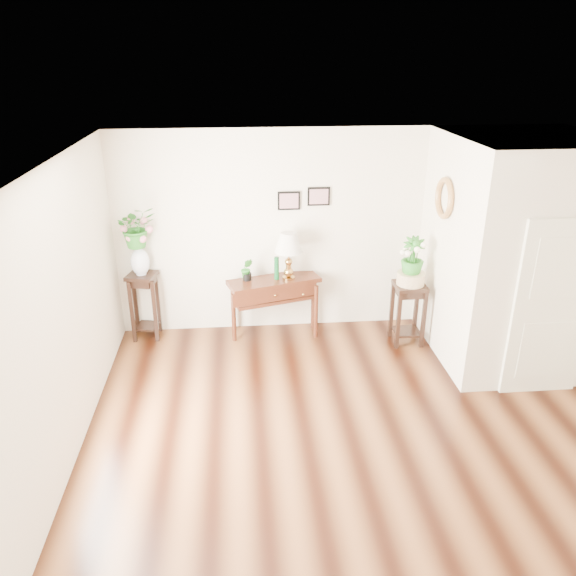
{
  "coord_description": "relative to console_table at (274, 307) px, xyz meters",
  "views": [
    {
      "loc": [
        -1.33,
        -4.56,
        3.71
      ],
      "look_at": [
        -0.79,
        1.3,
        1.2
      ],
      "focal_mm": 35.0,
      "sensor_mm": 36.0,
      "label": 1
    }
  ],
  "objects": [
    {
      "name": "floor",
      "position": [
        0.88,
        -2.48,
        -0.42
      ],
      "size": [
        6.0,
        5.5,
        0.02
      ],
      "primitive_type": "cube",
      "color": "brown",
      "rests_on": "ground"
    },
    {
      "name": "ceiling",
      "position": [
        0.88,
        -2.48,
        2.38
      ],
      "size": [
        6.0,
        5.5,
        0.02
      ],
      "primitive_type": "cube",
      "color": "white",
      "rests_on": "ground"
    },
    {
      "name": "wall_back",
      "position": [
        0.88,
        0.27,
        0.98
      ],
      "size": [
        6.0,
        0.02,
        2.8
      ],
      "primitive_type": "cube",
      "color": "silver",
      "rests_on": "ground"
    },
    {
      "name": "wall_front",
      "position": [
        0.88,
        -5.23,
        0.98
      ],
      "size": [
        6.0,
        0.02,
        2.8
      ],
      "primitive_type": "cube",
      "color": "silver",
      "rests_on": "ground"
    },
    {
      "name": "wall_left",
      "position": [
        -2.12,
        -2.48,
        0.98
      ],
      "size": [
        0.02,
        5.5,
        2.8
      ],
      "primitive_type": "cube",
      "color": "silver",
      "rests_on": "ground"
    },
    {
      "name": "partition",
      "position": [
        2.98,
        -0.7,
        0.98
      ],
      "size": [
        1.8,
        1.95,
        2.8
      ],
      "primitive_type": "cube",
      "color": "silver",
      "rests_on": "floor"
    },
    {
      "name": "door",
      "position": [
        2.98,
        -1.7,
        0.63
      ],
      "size": [
        0.9,
        0.05,
        2.1
      ],
      "primitive_type": "cube",
      "color": "silver",
      "rests_on": "floor"
    },
    {
      "name": "art_print_left",
      "position": [
        0.23,
        0.25,
        1.43
      ],
      "size": [
        0.3,
        0.02,
        0.25
      ],
      "primitive_type": "cube",
      "color": "black",
      "rests_on": "wall_back"
    },
    {
      "name": "art_print_right",
      "position": [
        0.63,
        0.25,
        1.48
      ],
      "size": [
        0.3,
        0.02,
        0.25
      ],
      "primitive_type": "cube",
      "color": "black",
      "rests_on": "wall_back"
    },
    {
      "name": "wall_ornament",
      "position": [
        2.04,
        -0.58,
        1.63
      ],
      "size": [
        0.07,
        0.51,
        0.51
      ],
      "primitive_type": "torus",
      "rotation": [
        0.0,
        1.57,
        0.0
      ],
      "color": "#BE8143",
      "rests_on": "partition"
    },
    {
      "name": "console_table",
      "position": [
        0.0,
        0.0,
        0.0
      ],
      "size": [
        1.32,
        0.75,
        0.83
      ],
      "primitive_type": "cube",
      "rotation": [
        0.0,
        0.0,
        0.29
      ],
      "color": "#412014",
      "rests_on": "floor"
    },
    {
      "name": "table_lamp",
      "position": [
        0.2,
        0.0,
        0.77
      ],
      "size": [
        0.48,
        0.48,
        0.66
      ],
      "primitive_type": "cube",
      "rotation": [
        0.0,
        0.0,
        -0.31
      ],
      "color": "#A87D40",
      "rests_on": "console_table"
    },
    {
      "name": "green_vase",
      "position": [
        0.04,
        0.0,
        0.59
      ],
      "size": [
        0.07,
        0.07,
        0.32
      ],
      "primitive_type": "cylinder",
      "rotation": [
        0.0,
        0.0,
        0.11
      ],
      "color": "#0B471E",
      "rests_on": "console_table"
    },
    {
      "name": "potted_plant",
      "position": [
        -0.36,
        0.0,
        0.56
      ],
      "size": [
        0.17,
        0.14,
        0.29
      ],
      "primitive_type": "imported",
      "rotation": [
        0.0,
        0.0,
        -0.06
      ],
      "color": "#287B25",
      "rests_on": "console_table"
    },
    {
      "name": "plant_stand_a",
      "position": [
        -1.77,
        0.09,
        0.05
      ],
      "size": [
        0.44,
        0.44,
        0.93
      ],
      "primitive_type": "cube",
      "rotation": [
        0.0,
        0.0,
        -0.24
      ],
      "color": "black",
      "rests_on": "floor"
    },
    {
      "name": "porcelain_vase",
      "position": [
        -1.77,
        0.09,
        0.74
      ],
      "size": [
        0.31,
        0.31,
        0.43
      ],
      "primitive_type": null,
      "rotation": [
        0.0,
        0.0,
        0.27
      ],
      "color": "white",
      "rests_on": "plant_stand_a"
    },
    {
      "name": "lily_arrangement",
      "position": [
        -1.77,
        0.09,
        1.19
      ],
      "size": [
        0.62,
        0.59,
        0.55
      ],
      "primitive_type": "imported",
      "rotation": [
        0.0,
        0.0,
        0.41
      ],
      "color": "#287B25",
      "rests_on": "porcelain_vase"
    },
    {
      "name": "plant_stand_b",
      "position": [
        1.78,
        -0.39,
        0.01
      ],
      "size": [
        0.41,
        0.41,
        0.85
      ],
      "primitive_type": "cube",
      "rotation": [
        0.0,
        0.0,
        0.01
      ],
      "color": "black",
      "rests_on": "floor"
    },
    {
      "name": "ceramic_bowl",
      "position": [
        1.78,
        -0.39,
        0.52
      ],
      "size": [
        0.47,
        0.47,
        0.16
      ],
      "primitive_type": "cylinder",
      "rotation": [
        0.0,
        0.0,
        -0.36
      ],
      "color": "beige",
      "rests_on": "plant_stand_b"
    },
    {
      "name": "narcissus",
      "position": [
        1.78,
        -0.39,
        0.82
      ],
      "size": [
        0.34,
        0.34,
        0.52
      ],
      "primitive_type": "imported",
      "rotation": [
        0.0,
        0.0,
        -0.17
      ],
      "color": "#287B25",
      "rests_on": "ceramic_bowl"
    }
  ]
}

